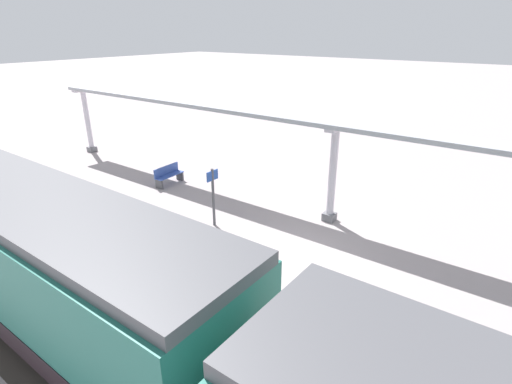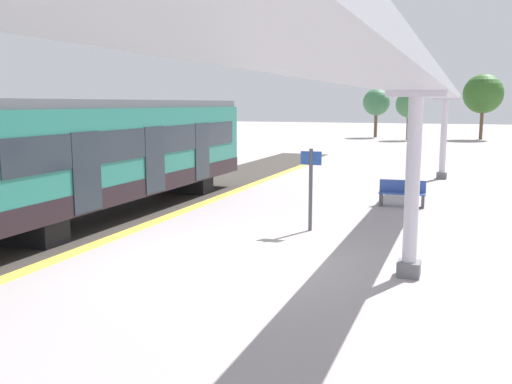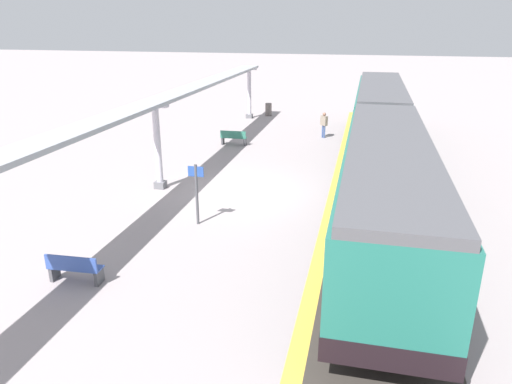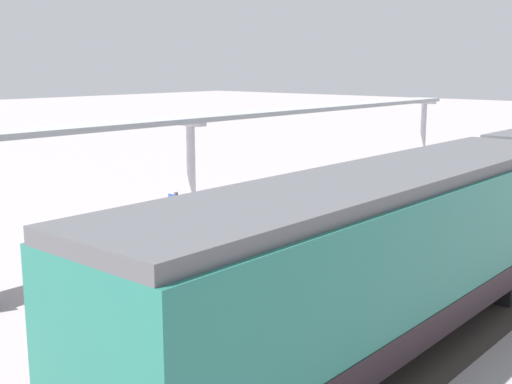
% 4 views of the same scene
% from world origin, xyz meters
% --- Properties ---
extents(ground_plane, '(176.00, 176.00, 0.00)m').
position_xyz_m(ground_plane, '(0.00, 0.00, 0.00)').
color(ground_plane, '#A09495').
extents(tactile_edge_strip, '(0.43, 39.95, 0.01)m').
position_xyz_m(tactile_edge_strip, '(-3.79, 0.00, 0.00)').
color(tactile_edge_strip, yellow).
rests_on(tactile_edge_strip, ground).
extents(trackbed, '(3.20, 51.95, 0.01)m').
position_xyz_m(trackbed, '(-5.61, 0.00, 0.00)').
color(trackbed, '#38332D').
rests_on(trackbed, ground).
extents(train_far_carriage, '(2.65, 13.18, 3.48)m').
position_xyz_m(train_far_carriage, '(-5.60, 3.93, 1.83)').
color(train_far_carriage, '#226C5F').
rests_on(train_far_carriage, ground).
extents(canopy_pillar_second, '(1.10, 0.44, 3.62)m').
position_xyz_m(canopy_pillar_second, '(3.56, 0.20, 1.84)').
color(canopy_pillar_second, slate).
rests_on(canopy_pillar_second, ground).
extents(canopy_pillar_third, '(1.10, 0.44, 3.62)m').
position_xyz_m(canopy_pillar_third, '(3.56, 15.71, 1.84)').
color(canopy_pillar_third, slate).
rests_on(canopy_pillar_third, ground).
extents(canopy_beam, '(1.20, 32.33, 0.16)m').
position_xyz_m(canopy_beam, '(3.56, -0.06, 3.70)').
color(canopy_beam, '#A8AAB2').
rests_on(canopy_beam, canopy_pillar_nearest).
extents(bench_near_end, '(1.52, 0.51, 0.86)m').
position_xyz_m(bench_near_end, '(2.61, 8.02, 0.44)').
color(bench_near_end, '#3450A0').
rests_on(bench_near_end, ground).
extents(platform_info_sign, '(0.56, 0.10, 2.20)m').
position_xyz_m(platform_info_sign, '(0.69, 3.46, 1.33)').
color(platform_info_sign, '#4C4C51').
rests_on(platform_info_sign, ground).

